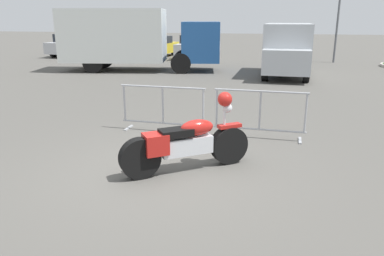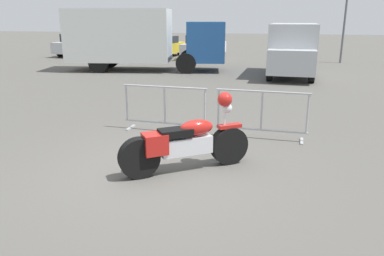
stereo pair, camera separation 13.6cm
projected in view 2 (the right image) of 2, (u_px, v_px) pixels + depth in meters
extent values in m
plane|color=#54514C|center=(162.00, 170.00, 6.55)|extent=(120.00, 120.00, 0.00)
cylinder|color=black|center=(229.00, 145.00, 6.75)|extent=(0.66, 0.57, 0.69)
cylinder|color=black|center=(139.00, 158.00, 6.15)|extent=(0.66, 0.57, 0.69)
cube|color=silver|center=(186.00, 145.00, 6.42)|extent=(0.87, 0.75, 0.30)
ellipsoid|color=#B21E19|center=(197.00, 128.00, 6.40)|extent=(0.65, 0.58, 0.28)
cube|color=black|center=(175.00, 132.00, 6.27)|extent=(0.63, 0.58, 0.13)
cube|color=#B21E19|center=(155.00, 144.00, 6.18)|extent=(0.51, 0.51, 0.34)
cube|color=#B21E19|center=(230.00, 126.00, 6.65)|extent=(0.43, 0.38, 0.06)
cylinder|color=silver|center=(224.00, 119.00, 6.57)|extent=(0.06, 0.06, 0.48)
sphere|color=silver|center=(227.00, 108.00, 6.53)|extent=(0.17, 0.17, 0.17)
sphere|color=#B21E19|center=(225.00, 99.00, 6.47)|extent=(0.26, 0.26, 0.26)
cylinder|color=#9EA0A5|center=(164.00, 87.00, 8.49)|extent=(2.01, 0.08, 0.04)
cylinder|color=#9EA0A5|center=(165.00, 123.00, 8.73)|extent=(2.01, 0.08, 0.04)
cylinder|color=#9EA0A5|center=(127.00, 103.00, 8.86)|extent=(0.04, 0.04, 0.85)
cylinder|color=#9EA0A5|center=(165.00, 105.00, 8.61)|extent=(0.04, 0.04, 0.85)
cylinder|color=#9EA0A5|center=(205.00, 108.00, 8.36)|extent=(0.04, 0.04, 0.85)
cube|color=#9EA0A5|center=(131.00, 128.00, 9.02)|extent=(0.07, 0.44, 0.03)
cube|color=#9EA0A5|center=(202.00, 133.00, 8.55)|extent=(0.07, 0.44, 0.03)
cylinder|color=#9EA0A5|center=(263.00, 92.00, 7.96)|extent=(2.01, 0.08, 0.04)
cylinder|color=#9EA0A5|center=(261.00, 130.00, 8.20)|extent=(2.01, 0.08, 0.04)
cylinder|color=#9EA0A5|center=(218.00, 108.00, 8.33)|extent=(0.04, 0.04, 0.85)
cylinder|color=#9EA0A5|center=(262.00, 111.00, 8.08)|extent=(0.04, 0.04, 0.85)
cylinder|color=#9EA0A5|center=(308.00, 114.00, 7.83)|extent=(0.04, 0.04, 0.85)
cube|color=#9EA0A5|center=(221.00, 134.00, 8.48)|extent=(0.07, 0.44, 0.03)
cube|color=#9EA0A5|center=(302.00, 141.00, 8.02)|extent=(0.07, 0.44, 0.03)
cube|color=silver|center=(120.00, 35.00, 18.52)|extent=(5.35, 3.23, 2.50)
cube|color=#1E4C8C|center=(206.00, 42.00, 18.36)|extent=(2.19, 2.49, 1.90)
cylinder|color=black|center=(189.00, 59.00, 19.61)|extent=(1.00, 0.46, 0.96)
cylinder|color=black|center=(186.00, 63.00, 17.76)|extent=(1.00, 0.46, 0.96)
cylinder|color=black|center=(109.00, 59.00, 19.85)|extent=(1.00, 0.46, 0.96)
cylinder|color=black|center=(99.00, 63.00, 18.00)|extent=(1.00, 0.46, 0.96)
cube|color=#B2B7BC|center=(293.00, 46.00, 17.12)|extent=(2.03, 4.12, 2.00)
cube|color=#B2B7BC|center=(291.00, 63.00, 14.94)|extent=(1.91, 0.91, 1.00)
cylinder|color=black|center=(312.00, 74.00, 15.23)|extent=(0.25, 0.72, 0.72)
cylinder|color=black|center=(270.00, 73.00, 15.65)|extent=(0.25, 0.72, 0.72)
cylinder|color=black|center=(309.00, 65.00, 18.29)|extent=(0.25, 0.72, 0.72)
cylinder|color=black|center=(274.00, 64.00, 18.71)|extent=(0.25, 0.72, 0.72)
cube|color=#B7BABF|center=(82.00, 46.00, 26.32)|extent=(2.20, 4.61, 0.73)
cube|color=#1E232B|center=(80.00, 37.00, 26.01)|extent=(1.87, 2.43, 0.52)
cylinder|color=black|center=(86.00, 49.00, 27.95)|extent=(0.29, 0.68, 0.67)
cylinder|color=black|center=(103.00, 49.00, 27.45)|extent=(0.29, 0.68, 0.67)
cylinder|color=black|center=(61.00, 52.00, 25.36)|extent=(0.29, 0.68, 0.67)
cylinder|color=black|center=(80.00, 53.00, 24.87)|extent=(0.29, 0.68, 0.67)
cube|color=tan|center=(124.00, 47.00, 26.24)|extent=(2.12, 4.45, 0.70)
cube|color=#1E232B|center=(123.00, 38.00, 25.93)|extent=(1.80, 2.34, 0.50)
cylinder|color=black|center=(125.00, 49.00, 27.81)|extent=(0.28, 0.66, 0.64)
cylinder|color=black|center=(143.00, 50.00, 27.33)|extent=(0.28, 0.66, 0.64)
cylinder|color=black|center=(105.00, 52.00, 25.31)|extent=(0.28, 0.66, 0.64)
cylinder|color=black|center=(124.00, 53.00, 24.84)|extent=(0.28, 0.66, 0.64)
cube|color=yellow|center=(164.00, 48.00, 25.55)|extent=(2.00, 4.18, 0.66)
cube|color=#1E232B|center=(163.00, 40.00, 25.26)|extent=(1.69, 2.20, 0.47)
cylinder|color=black|center=(162.00, 50.00, 27.02)|extent=(0.26, 0.62, 0.60)
cylinder|color=black|center=(180.00, 51.00, 26.57)|extent=(0.26, 0.62, 0.60)
cylinder|color=black|center=(146.00, 53.00, 24.67)|extent=(0.26, 0.62, 0.60)
cylinder|color=black|center=(165.00, 54.00, 24.23)|extent=(0.26, 0.62, 0.60)
cube|color=white|center=(204.00, 48.00, 24.65)|extent=(2.20, 4.60, 0.73)
cube|color=#1E232B|center=(204.00, 39.00, 24.34)|extent=(1.86, 2.42, 0.52)
cylinder|color=black|center=(200.00, 51.00, 26.27)|extent=(0.29, 0.68, 0.66)
cylinder|color=black|center=(221.00, 52.00, 25.78)|extent=(0.29, 0.68, 0.66)
cylinder|color=black|center=(186.00, 54.00, 23.69)|extent=(0.29, 0.68, 0.66)
cylinder|color=black|center=(209.00, 55.00, 23.20)|extent=(0.29, 0.68, 0.66)
cylinder|color=#262838|center=(167.00, 55.00, 22.63)|extent=(0.34, 0.34, 0.85)
cylinder|color=beige|center=(167.00, 42.00, 22.42)|extent=(0.48, 0.48, 0.62)
sphere|color=tan|center=(167.00, 35.00, 22.30)|extent=(0.22, 0.22, 0.22)
cylinder|color=#595B60|center=(345.00, 14.00, 21.40)|extent=(0.12, 0.12, 5.50)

